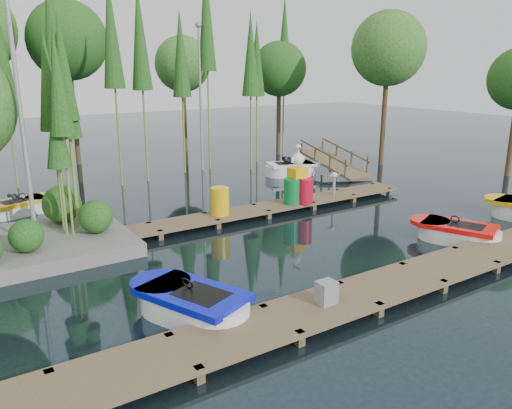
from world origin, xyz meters
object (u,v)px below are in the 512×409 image
utility_cabinet (326,292)px  yellow_barrel (220,201)px  boat_yellow_far (21,207)px  boat_red (457,233)px  boat_blue (192,305)px  drum_cluster (299,185)px

utility_cabinet → yellow_barrel: bearing=79.5°
boat_yellow_far → yellow_barrel: (5.52, -4.92, 0.51)m
boat_red → yellow_barrel: bearing=110.0°
utility_cabinet → yellow_barrel: yellow_barrel is taller
boat_blue → boat_red: (8.89, -0.08, -0.02)m
utility_cabinet → yellow_barrel: (1.30, 7.00, 0.23)m
utility_cabinet → boat_yellow_far: bearing=109.5°
boat_red → utility_cabinet: boat_red is taller
boat_red → boat_yellow_far: boat_yellow_far is taller
boat_red → utility_cabinet: (-6.45, -1.43, 0.29)m
boat_blue → utility_cabinet: bearing=-54.3°
boat_red → boat_yellow_far: 14.96m
boat_red → drum_cluster: (-1.91, 5.41, 0.67)m
boat_yellow_far → boat_blue: bearing=-76.9°
boat_blue → drum_cluster: size_ratio=1.50×
drum_cluster → boat_red: bearing=-70.6°
boat_red → drum_cluster: drum_cluster is taller
boat_blue → yellow_barrel: (3.74, 5.49, 0.49)m
utility_cabinet → drum_cluster: (4.54, 6.84, 0.38)m
boat_blue → boat_yellow_far: bearing=77.2°
boat_red → yellow_barrel: size_ratio=3.12×
boat_blue → drum_cluster: drum_cluster is taller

